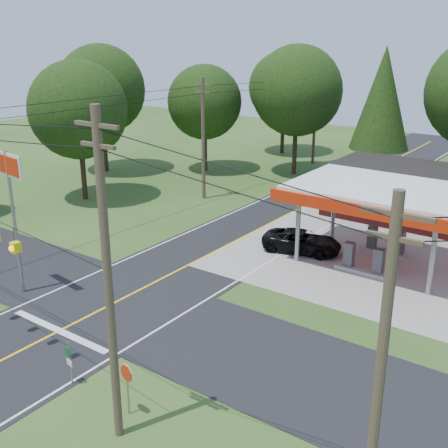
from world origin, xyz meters
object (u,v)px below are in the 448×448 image
Objects in this scene: gas_canopy at (380,196)px; big_stop_sign at (10,187)px; octagonal_stop_sign at (127,377)px; suv_car at (302,241)px.

big_stop_sign is (-14.00, -15.01, 1.64)m from gas_canopy.
big_stop_sign is at bearing 161.55° from octagonal_stop_sign.
big_stop_sign is 3.64× the size of octagonal_stop_sign.
gas_canopy is at bearing 47.00° from big_stop_sign.
gas_canopy is 20.59m from big_stop_sign.
gas_canopy is 1.36× the size of big_stop_sign.
gas_canopy is 2.13× the size of suv_car.
octagonal_stop_sign is at bearing -96.00° from gas_canopy.
gas_canopy reaches higher than suv_car.
gas_canopy is 4.95× the size of octagonal_stop_sign.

